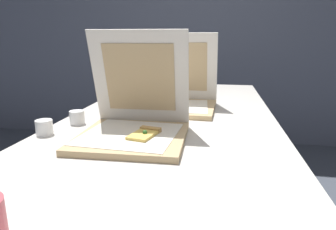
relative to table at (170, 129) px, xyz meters
name	(u,v)px	position (x,y,z in m)	size (l,w,h in m)	color
wall_back	(201,18)	(0.00, 1.98, 0.60)	(10.00, 0.10, 2.60)	slate
table	(170,129)	(0.00, 0.00, 0.00)	(0.93, 2.16, 0.75)	beige
pizza_box_front	(134,123)	(-0.08, -0.28, 0.10)	(0.38, 0.38, 0.38)	tan
pizza_box_middle	(178,98)	(0.01, 0.21, 0.10)	(0.38, 0.39, 0.38)	tan
cup_white_far	(136,96)	(-0.25, 0.36, 0.08)	(0.06, 0.06, 0.06)	white
cup_white_near_center	(77,117)	(-0.37, -0.14, 0.08)	(0.06, 0.06, 0.06)	white
cup_white_near_left	(44,127)	(-0.42, -0.30, 0.08)	(0.06, 0.06, 0.06)	white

